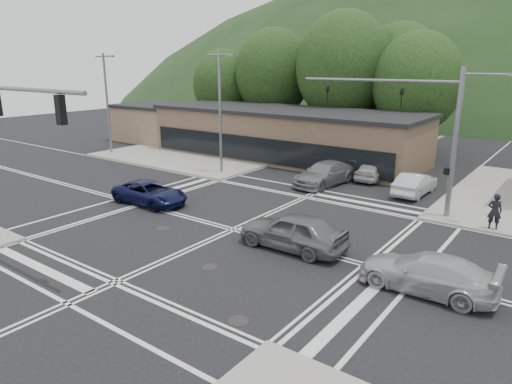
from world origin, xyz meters
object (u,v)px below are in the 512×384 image
Objects in this scene: car_queue_a at (415,184)px; car_northbound at (325,174)px; pedestrian at (495,211)px; car_queue_b at (374,170)px; car_grey_center at (293,231)px; car_blue_west at (150,193)px; car_silver_east at (427,273)px.

car_northbound reaches higher than car_queue_a.
pedestrian reaches higher than car_northbound.
car_queue_b reaches higher than car_queue_a.
car_queue_b is 2.34× the size of pedestrian.
car_queue_a is at bearing 171.72° from car_grey_center.
pedestrian reaches higher than car_queue_a.
car_northbound is at bearing -33.82° from car_blue_west.
car_silver_east is 13.40m from car_queue_a.
car_queue_b is at bearing -172.67° from car_grey_center.
car_queue_b is at bearing -48.27° from pedestrian.
pedestrian is at bearing -70.10° from car_blue_west.
pedestrian is (17.40, 7.00, 0.38)m from car_blue_west.
car_silver_east is 15.39m from car_northbound.
car_silver_east is at bearing 84.60° from car_grey_center.
car_silver_east is (16.60, -1.29, 0.05)m from car_blue_west.
car_grey_center is at bearing -95.47° from car_silver_east.
car_queue_a is (-4.50, 12.63, 0.00)m from car_silver_east.
car_queue_a is (1.59, 12.14, -0.13)m from car_grey_center.
car_queue_a is 2.40× the size of pedestrian.
car_silver_east reaches higher than car_blue_west.
car_blue_west is 15.93m from car_queue_b.
car_blue_west is at bearing -95.18° from car_grey_center.
pedestrian is at bearing -8.15° from car_northbound.
car_northbound is at bearing -159.64° from car_grey_center.
car_blue_west is 0.98× the size of car_silver_east.
car_silver_east is 16.88m from car_queue_b.
car_blue_west is 1.11× the size of car_queue_a.
car_silver_east is 8.33m from pedestrian.
car_grey_center is at bearing 95.45° from car_queue_b.
car_grey_center reaches higher than car_silver_east.
car_grey_center reaches higher than car_blue_west.
car_queue_b is (-8.13, 14.79, 0.01)m from car_silver_east.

